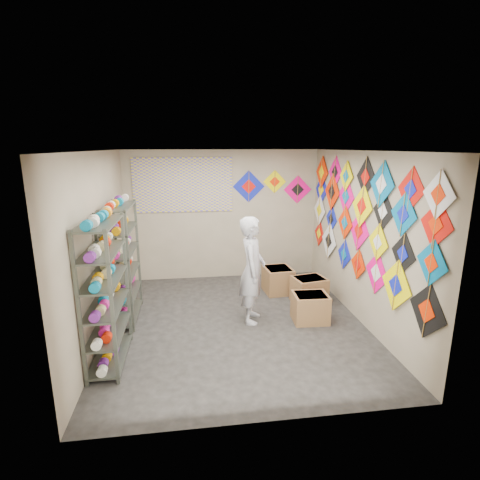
{
  "coord_description": "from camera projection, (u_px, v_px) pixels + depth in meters",
  "views": [
    {
      "loc": [
        -0.7,
        -5.47,
        2.76
      ],
      "look_at": [
        0.1,
        0.3,
        1.3
      ],
      "focal_mm": 28.0,
      "sensor_mm": 36.0,
      "label": 1
    }
  ],
  "objects": [
    {
      "name": "back_wall_kites",
      "position": [
        272.0,
        187.0,
        7.83
      ],
      "size": [
        1.68,
        0.02,
        0.72
      ],
      "color": "#0F1CB6",
      "rests_on": "room_walls"
    },
    {
      "name": "shopkeeper",
      "position": [
        252.0,
        270.0,
        5.92
      ],
      "size": [
        0.82,
        0.7,
        1.72
      ],
      "primitive_type": "imported",
      "rotation": [
        0.0,
        0.0,
        1.33
      ],
      "color": "silver",
      "rests_on": "ground"
    },
    {
      "name": "room_walls",
      "position": [
        236.0,
        223.0,
        5.62
      ],
      "size": [
        4.5,
        4.5,
        4.5
      ],
      "color": "tan",
      "rests_on": "ground"
    },
    {
      "name": "poster",
      "position": [
        183.0,
        185.0,
        7.57
      ],
      "size": [
        2.0,
        0.01,
        1.1
      ],
      "primitive_type": "cube",
      "color": "#6154B7",
      "rests_on": "room_walls"
    },
    {
      "name": "kite_wall_display",
      "position": [
        359.0,
        219.0,
        5.93
      ],
      "size": [
        0.06,
        4.35,
        2.04
      ],
      "color": "black",
      "rests_on": "room_walls"
    },
    {
      "name": "carton_b",
      "position": [
        309.0,
        290.0,
        6.78
      ],
      "size": [
        0.64,
        0.56,
        0.46
      ],
      "primitive_type": "cube",
      "rotation": [
        0.0,
        0.0,
        0.19
      ],
      "color": "olive",
      "rests_on": "ground"
    },
    {
      "name": "string_spools",
      "position": [
        115.0,
        270.0,
        5.34
      ],
      "size": [
        0.12,
        2.36,
        0.12
      ],
      "color": "#EC219F",
      "rests_on": "ground"
    },
    {
      "name": "shelf_rack_front",
      "position": [
        106.0,
        294.0,
        4.74
      ],
      "size": [
        0.4,
        1.1,
        1.9
      ],
      "primitive_type": "cube",
      "color": "#4C5147",
      "rests_on": "ground"
    },
    {
      "name": "shelf_rack_back",
      "position": [
        123.0,
        263.0,
        5.98
      ],
      "size": [
        0.4,
        1.1,
        1.9
      ],
      "primitive_type": "cube",
      "color": "#4C5147",
      "rests_on": "ground"
    },
    {
      "name": "carton_a",
      "position": [
        310.0,
        308.0,
        6.04
      ],
      "size": [
        0.57,
        0.48,
        0.46
      ],
      "primitive_type": "cube",
      "rotation": [
        0.0,
        0.0,
        -0.04
      ],
      "color": "olive",
      "rests_on": "ground"
    },
    {
      "name": "ground",
      "position": [
        236.0,
        323.0,
        6.02
      ],
      "size": [
        4.5,
        4.5,
        0.0
      ],
      "primitive_type": "plane",
      "color": "black"
    },
    {
      "name": "carton_c",
      "position": [
        278.0,
        280.0,
        7.25
      ],
      "size": [
        0.55,
        0.6,
        0.49
      ],
      "primitive_type": "cube",
      "rotation": [
        0.0,
        0.0,
        0.09
      ],
      "color": "olive",
      "rests_on": "ground"
    }
  ]
}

